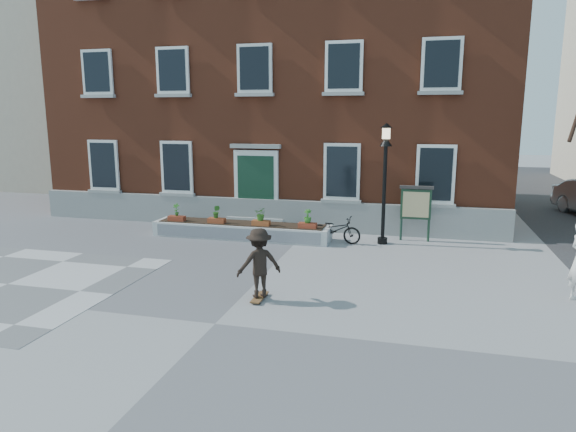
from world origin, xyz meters
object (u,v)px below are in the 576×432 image
(notice_board, at_px, (416,204))
(skateboarder, at_px, (259,263))
(lamp_post, at_px, (385,167))
(bicycle, at_px, (336,229))

(notice_board, xyz_separation_m, skateboarder, (-3.36, -6.67, -0.39))
(lamp_post, bearing_deg, notice_board, 32.73)
(skateboarder, bearing_deg, notice_board, 63.30)
(lamp_post, xyz_separation_m, skateboarder, (-2.34, -6.02, -1.67))
(bicycle, bearing_deg, lamp_post, -72.15)
(notice_board, relative_size, skateboarder, 1.11)
(notice_board, distance_m, skateboarder, 7.48)
(lamp_post, bearing_deg, skateboarder, -111.25)
(bicycle, distance_m, lamp_post, 2.60)
(notice_board, bearing_deg, skateboarder, -116.70)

